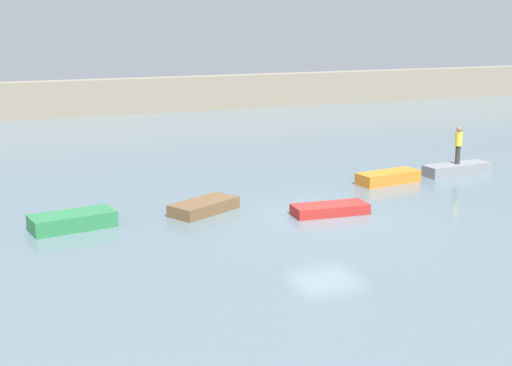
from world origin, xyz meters
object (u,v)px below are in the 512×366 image
object	(u,v)px
person_yellow_shirt	(459,143)
rowboat_grey	(457,169)
rowboat_red	(330,209)
rowboat_brown	(204,207)
rowboat_orange	(388,177)
rowboat_green	(73,221)

from	to	relation	value
person_yellow_shirt	rowboat_grey	bearing A→B (deg)	0.00
rowboat_red	rowboat_brown	bearing A→B (deg)	159.39
rowboat_orange	rowboat_grey	bearing A→B (deg)	-3.93
rowboat_brown	rowboat_orange	distance (m)	8.92
rowboat_orange	person_yellow_shirt	size ratio (longest dim) A/B	1.66
rowboat_red	person_yellow_shirt	xyz separation A→B (m)	(8.38, 3.75, 1.27)
rowboat_red	rowboat_grey	size ratio (longest dim) A/B	0.86
rowboat_green	rowboat_brown	xyz separation A→B (m)	(4.75, 0.31, -0.05)
rowboat_brown	rowboat_grey	bearing A→B (deg)	-20.38
rowboat_brown	rowboat_red	world-z (taller)	rowboat_brown
rowboat_brown	rowboat_red	size ratio (longest dim) A/B	0.95
rowboat_green	rowboat_grey	distance (m)	17.47
rowboat_green	rowboat_grey	xyz separation A→B (m)	(17.34, 2.14, -0.02)
rowboat_orange	person_yellow_shirt	xyz separation A→B (m)	(3.80, 0.30, 1.21)
rowboat_green	rowboat_orange	size ratio (longest dim) A/B	0.99
person_yellow_shirt	rowboat_orange	bearing A→B (deg)	-175.41
rowboat_green	rowboat_grey	bearing A→B (deg)	-2.98
rowboat_green	person_yellow_shirt	xyz separation A→B (m)	(17.34, 2.14, 1.18)
rowboat_brown	rowboat_orange	xyz separation A→B (m)	(8.78, 1.53, 0.03)
rowboat_green	rowboat_orange	bearing A→B (deg)	-2.29
rowboat_grey	person_yellow_shirt	world-z (taller)	person_yellow_shirt
rowboat_grey	person_yellow_shirt	size ratio (longest dim) A/B	1.90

